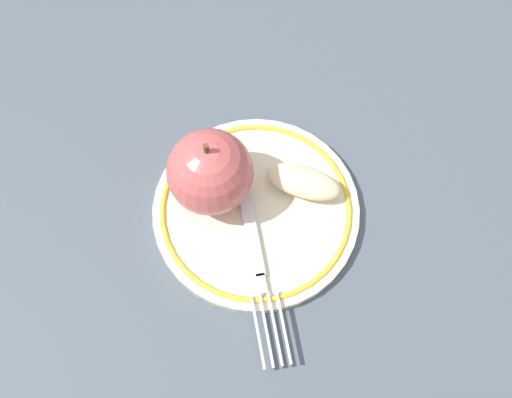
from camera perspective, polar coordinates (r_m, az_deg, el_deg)
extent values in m
plane|color=#49535D|center=(0.57, -1.24, -3.13)|extent=(2.00, 2.00, 0.00)
cylinder|color=beige|center=(0.58, 0.00, -1.13)|extent=(0.21, 0.21, 0.01)
torus|color=gold|center=(0.57, 0.00, -0.92)|extent=(0.19, 0.19, 0.01)
sphere|color=#C15352|center=(0.54, -4.61, 2.70)|extent=(0.08, 0.08, 0.08)
cylinder|color=brown|center=(0.50, -5.00, 5.01)|extent=(0.00, 0.00, 0.01)
ellipsoid|color=beige|center=(0.57, 4.75, 1.73)|extent=(0.06, 0.08, 0.02)
cube|color=silver|center=(0.56, -0.59, -2.36)|extent=(0.11, 0.03, 0.00)
cube|color=silver|center=(0.54, 0.59, -8.46)|extent=(0.02, 0.01, 0.00)
cube|color=silver|center=(0.53, 0.17, -13.13)|extent=(0.07, 0.02, 0.00)
cube|color=silver|center=(0.53, 1.04, -12.98)|extent=(0.07, 0.02, 0.00)
cube|color=silver|center=(0.53, 1.91, -12.82)|extent=(0.07, 0.02, 0.00)
cube|color=silver|center=(0.53, 2.77, -12.66)|extent=(0.07, 0.02, 0.00)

